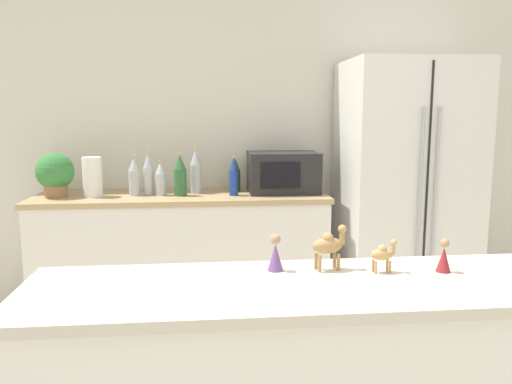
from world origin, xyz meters
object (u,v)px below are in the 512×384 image
object	(u,v)px
back_bottle_6	(180,175)
wise_man_figurine_crimson	(276,255)
back_bottle_4	(236,175)
camel_figurine	(329,244)
back_bottle_5	(234,177)
wise_man_figurine_purple	(444,258)
back_bottle_2	(148,174)
camel_figurine_second	(383,254)
paper_towel_roll	(92,177)
potted_plant	(55,173)
back_bottle_1	(161,179)
back_bottle_0	(134,176)
refrigerator	(404,193)
microwave	(283,172)
back_bottle_3	(196,171)

from	to	relation	value
back_bottle_6	wise_man_figurine_crimson	size ratio (longest dim) A/B	2.25
back_bottle_4	camel_figurine	world-z (taller)	back_bottle_4
back_bottle_5	wise_man_figurine_purple	xyz separation A→B (m)	(0.61, -1.76, -0.07)
back_bottle_2	camel_figurine_second	xyz separation A→B (m)	(0.98, -1.83, -0.06)
camel_figurine_second	paper_towel_roll	bearing A→B (deg)	126.79
back_bottle_2	potted_plant	bearing A→B (deg)	-176.96
potted_plant	back_bottle_1	xyz separation A→B (m)	(0.68, 0.00, -0.04)
back_bottle_0	wise_man_figurine_purple	xyz separation A→B (m)	(1.27, -1.83, -0.07)
camel_figurine_second	wise_man_figurine_crimson	size ratio (longest dim) A/B	0.89
camel_figurine	back_bottle_5	bearing A→B (deg)	97.69
camel_figurine_second	back_bottle_4	bearing A→B (deg)	101.09
refrigerator	back_bottle_6	bearing A→B (deg)	179.86
microwave	camel_figurine	world-z (taller)	microwave
camel_figurine	back_bottle_4	bearing A→B (deg)	96.19
paper_towel_roll	microwave	distance (m)	1.28
microwave	camel_figurine	size ratio (longest dim) A/B	3.10
paper_towel_roll	microwave	xyz separation A→B (m)	(1.28, 0.07, 0.01)
refrigerator	camel_figurine	bearing A→B (deg)	-119.48
back_bottle_1	back_bottle_3	xyz separation A→B (m)	(0.23, 0.07, 0.04)
wise_man_figurine_crimson	wise_man_figurine_purple	bearing A→B (deg)	-7.10
back_bottle_1	back_bottle_2	world-z (taller)	back_bottle_2
potted_plant	back_bottle_2	size ratio (longest dim) A/B	0.99
back_bottle_0	back_bottle_4	distance (m)	0.70
back_bottle_1	wise_man_figurine_crimson	bearing A→B (deg)	-72.96
back_bottle_3	camel_figurine_second	bearing A→B (deg)	-70.62
microwave	back_bottle_5	size ratio (longest dim) A/B	1.81
paper_towel_roll	back_bottle_1	bearing A→B (deg)	2.27
potted_plant	wise_man_figurine_purple	world-z (taller)	potted_plant
microwave	back_bottle_5	xyz separation A→B (m)	(-0.35, -0.11, -0.01)
paper_towel_roll	camel_figurine	distance (m)	2.09
paper_towel_roll	microwave	size ratio (longest dim) A/B	0.55
back_bottle_2	back_bottle_5	xyz separation A→B (m)	(0.57, -0.08, -0.01)
potted_plant	back_bottle_5	bearing A→B (deg)	-2.56
camel_figurine	wise_man_figurine_purple	bearing A→B (deg)	-9.05
microwave	potted_plant	bearing A→B (deg)	-177.75
potted_plant	camel_figurine_second	distance (m)	2.39
back_bottle_6	wise_man_figurine_crimson	distance (m)	1.76
back_bottle_6	camel_figurine_second	xyz separation A→B (m)	(0.76, -1.77, -0.06)
refrigerator	camel_figurine_second	distance (m)	1.94
refrigerator	back_bottle_4	distance (m)	1.19
wise_man_figurine_purple	paper_towel_roll	bearing A→B (deg)	130.61
paper_towel_roll	back_bottle_2	size ratio (longest dim) A/B	0.89
wise_man_figurine_crimson	wise_man_figurine_purple	distance (m)	0.57
refrigerator	camel_figurine	world-z (taller)	refrigerator
back_bottle_0	wise_man_figurine_purple	size ratio (longest dim) A/B	2.35
back_bottle_3	paper_towel_roll	bearing A→B (deg)	-172.58
camel_figurine	wise_man_figurine_crimson	xyz separation A→B (m)	(-0.18, 0.01, -0.04)
refrigerator	potted_plant	distance (m)	2.38
refrigerator	back_bottle_3	world-z (taller)	refrigerator
refrigerator	back_bottle_4	bearing A→B (deg)	172.05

